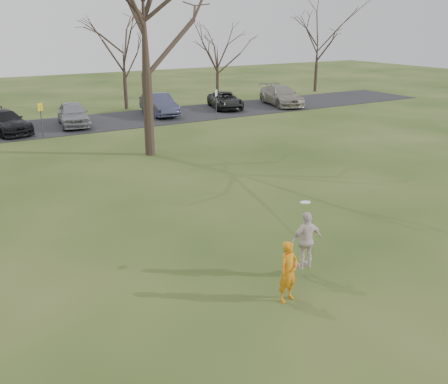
{
  "coord_description": "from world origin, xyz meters",
  "views": [
    {
      "loc": [
        -7.63,
        -8.89,
        6.63
      ],
      "look_at": [
        0.0,
        4.0,
        1.5
      ],
      "focal_mm": 39.96,
      "sensor_mm": 36.0,
      "label": 1
    }
  ],
  "objects_px": {
    "car_5": "(159,104)",
    "big_tree": "(143,14)",
    "car_6": "(225,100)",
    "car_3": "(4,122)",
    "player_defender": "(288,272)",
    "car_4": "(73,114)",
    "car_7": "(281,96)",
    "catching_play": "(306,240)"
  },
  "relations": [
    {
      "from": "car_7",
      "to": "catching_play",
      "type": "height_order",
      "value": "catching_play"
    },
    {
      "from": "car_6",
      "to": "catching_play",
      "type": "relative_size",
      "value": 2.47
    },
    {
      "from": "big_tree",
      "to": "player_defender",
      "type": "bearing_deg",
      "value": -99.94
    },
    {
      "from": "car_6",
      "to": "big_tree",
      "type": "bearing_deg",
      "value": -119.65
    },
    {
      "from": "player_defender",
      "to": "car_6",
      "type": "height_order",
      "value": "player_defender"
    },
    {
      "from": "car_3",
      "to": "car_5",
      "type": "xyz_separation_m",
      "value": [
        10.83,
        0.97,
        0.08
      ]
    },
    {
      "from": "car_3",
      "to": "car_6",
      "type": "distance_m",
      "value": 16.63
    },
    {
      "from": "car_3",
      "to": "car_7",
      "type": "xyz_separation_m",
      "value": [
        21.42,
        0.08,
        0.09
      ]
    },
    {
      "from": "catching_play",
      "to": "car_6",
      "type": "bearing_deg",
      "value": 63.74
    },
    {
      "from": "car_6",
      "to": "car_5",
      "type": "bearing_deg",
      "value": -162.99
    },
    {
      "from": "car_6",
      "to": "car_4",
      "type": "bearing_deg",
      "value": -159.77
    },
    {
      "from": "player_defender",
      "to": "car_7",
      "type": "relative_size",
      "value": 0.29
    },
    {
      "from": "big_tree",
      "to": "car_3",
      "type": "bearing_deg",
      "value": 121.47
    },
    {
      "from": "car_6",
      "to": "car_7",
      "type": "distance_m",
      "value": 4.92
    },
    {
      "from": "car_5",
      "to": "big_tree",
      "type": "height_order",
      "value": "big_tree"
    },
    {
      "from": "player_defender",
      "to": "car_4",
      "type": "xyz_separation_m",
      "value": [
        1.2,
        24.87,
        0.02
      ]
    },
    {
      "from": "car_3",
      "to": "car_4",
      "type": "height_order",
      "value": "car_4"
    },
    {
      "from": "catching_play",
      "to": "big_tree",
      "type": "height_order",
      "value": "big_tree"
    },
    {
      "from": "car_3",
      "to": "car_5",
      "type": "distance_m",
      "value": 10.87
    },
    {
      "from": "player_defender",
      "to": "car_4",
      "type": "distance_m",
      "value": 24.9
    },
    {
      "from": "player_defender",
      "to": "car_4",
      "type": "relative_size",
      "value": 0.35
    },
    {
      "from": "car_3",
      "to": "catching_play",
      "type": "relative_size",
      "value": 2.58
    },
    {
      "from": "player_defender",
      "to": "car_5",
      "type": "height_order",
      "value": "car_5"
    },
    {
      "from": "car_7",
      "to": "big_tree",
      "type": "bearing_deg",
      "value": -136.79
    },
    {
      "from": "car_6",
      "to": "player_defender",
      "type": "bearing_deg",
      "value": -101.37
    },
    {
      "from": "catching_play",
      "to": "car_5",
      "type": "bearing_deg",
      "value": 75.28
    },
    {
      "from": "car_3",
      "to": "big_tree",
      "type": "distance_m",
      "value": 12.7
    },
    {
      "from": "car_3",
      "to": "car_6",
      "type": "bearing_deg",
      "value": -11.85
    },
    {
      "from": "car_3",
      "to": "player_defender",
      "type": "bearing_deg",
      "value": -98.26
    },
    {
      "from": "car_4",
      "to": "big_tree",
      "type": "relative_size",
      "value": 0.32
    },
    {
      "from": "catching_play",
      "to": "car_3",
      "type": "bearing_deg",
      "value": 100.19
    },
    {
      "from": "car_3",
      "to": "car_5",
      "type": "relative_size",
      "value": 1.02
    },
    {
      "from": "car_4",
      "to": "car_3",
      "type": "bearing_deg",
      "value": -168.99
    },
    {
      "from": "car_7",
      "to": "car_4",
      "type": "bearing_deg",
      "value": -168.45
    },
    {
      "from": "car_3",
      "to": "car_6",
      "type": "xyz_separation_m",
      "value": [
        16.6,
        1.03,
        -0.06
      ]
    },
    {
      "from": "car_7",
      "to": "big_tree",
      "type": "xyz_separation_m",
      "value": [
        -15.65,
        -9.51,
        6.17
      ]
    },
    {
      "from": "car_3",
      "to": "car_5",
      "type": "bearing_deg",
      "value": -10.32
    },
    {
      "from": "player_defender",
      "to": "car_5",
      "type": "relative_size",
      "value": 0.33
    },
    {
      "from": "car_5",
      "to": "car_6",
      "type": "height_order",
      "value": "car_5"
    },
    {
      "from": "car_3",
      "to": "big_tree",
      "type": "xyz_separation_m",
      "value": [
        5.77,
        -9.43,
        6.26
      ]
    },
    {
      "from": "car_5",
      "to": "car_6",
      "type": "distance_m",
      "value": 5.77
    },
    {
      "from": "player_defender",
      "to": "car_5",
      "type": "xyz_separation_m",
      "value": [
        7.73,
        25.64,
        0.03
      ]
    }
  ]
}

